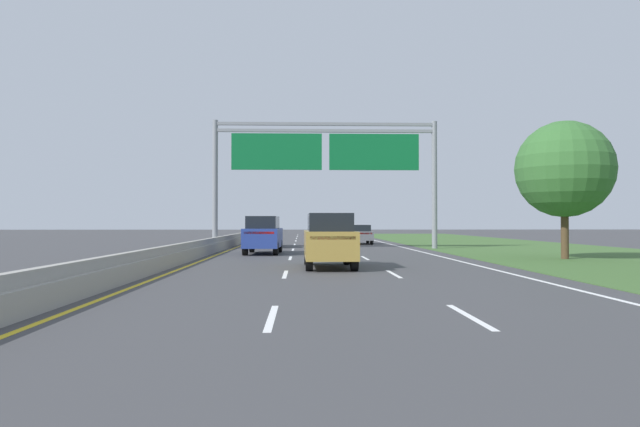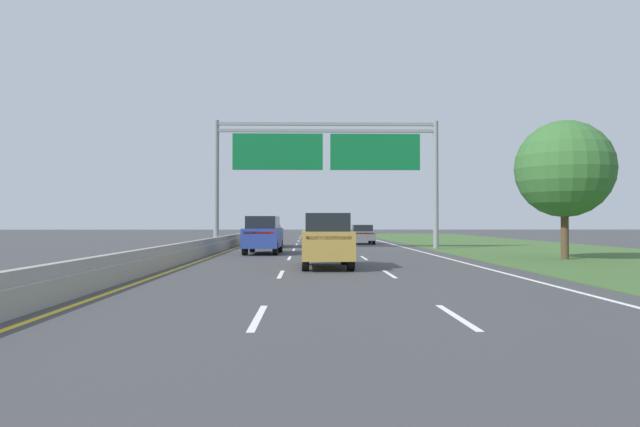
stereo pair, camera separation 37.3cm
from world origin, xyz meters
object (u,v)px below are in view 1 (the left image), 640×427
Objects in this scene: overhead_sign_gantry at (325,157)px; pickup_truck_navy at (265,232)px; car_gold_centre_lane_suv at (329,239)px; roadside_tree_mid at (564,169)px; car_blue_left_lane_suv at (263,234)px; car_grey_right_lane_sedan at (360,234)px.

overhead_sign_gantry reaches higher than pickup_truck_navy.
roadside_tree_mid reaches higher than car_gold_centre_lane_suv.
pickup_truck_navy is 19.83m from car_gold_centre_lane_suv.
roadside_tree_mid reaches higher than car_blue_left_lane_suv.
car_grey_right_lane_sedan is 0.66× the size of roadside_tree_mid.
car_grey_right_lane_sedan is 0.94× the size of car_gold_centre_lane_suv.
car_gold_centre_lane_suv reaches higher than car_grey_right_lane_sedan.
car_grey_right_lane_sedan is (7.42, 5.54, -0.26)m from pickup_truck_navy.
car_blue_left_lane_suv is 0.72× the size of roadside_tree_mid.
car_gold_centre_lane_suv is at bearing -160.66° from car_blue_left_lane_suv.
car_gold_centre_lane_suv is at bearing 171.95° from car_grey_right_lane_sedan.
overhead_sign_gantry is 10.85m from car_grey_right_lane_sedan.
car_grey_right_lane_sedan is at bearing -23.43° from car_blue_left_lane_suv.
roadside_tree_mid is at bearing -158.49° from car_grey_right_lane_sedan.
car_blue_left_lane_suv is at bearing 155.29° from car_grey_right_lane_sedan.
overhead_sign_gantry reaches higher than car_blue_left_lane_suv.
pickup_truck_navy reaches higher than car_grey_right_lane_sedan.
car_grey_right_lane_sedan is (3.20, 8.91, -5.31)m from overhead_sign_gantry.
overhead_sign_gantry is at bearing -30.65° from car_blue_left_lane_suv.
overhead_sign_gantry is 8.63m from car_blue_left_lane_suv.
car_blue_left_lane_suv is at bearing -122.33° from overhead_sign_gantry.
overhead_sign_gantry is 2.76× the size of pickup_truck_navy.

